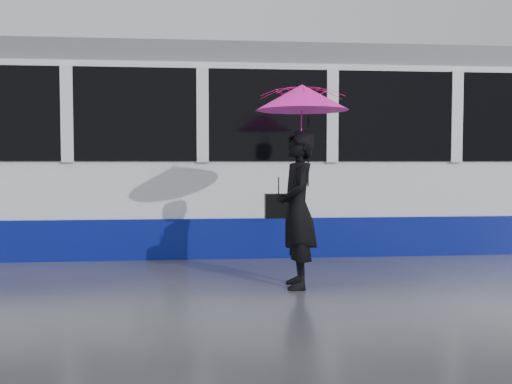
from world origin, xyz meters
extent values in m
plane|color=#2D2D32|center=(0.00, 0.00, 0.00)|extent=(90.00, 90.00, 0.00)
cube|color=#3F3D38|center=(0.00, 1.78, 0.01)|extent=(34.00, 0.07, 0.02)
cube|color=#3F3D38|center=(0.00, 3.22, 0.01)|extent=(34.00, 0.07, 0.02)
imported|color=black|center=(1.50, -0.83, 0.92)|extent=(0.45, 0.68, 1.85)
imported|color=#F6148E|center=(1.55, -0.83, 1.95)|extent=(1.02, 1.04, 0.92)
cone|color=#F6148E|center=(1.55, -0.83, 2.24)|extent=(1.10, 1.10, 0.30)
cylinder|color=black|center=(1.55, -0.83, 2.41)|extent=(0.01, 0.01, 0.07)
cylinder|color=black|center=(1.63, -0.81, 1.60)|extent=(0.02, 0.02, 0.81)
cube|color=black|center=(1.28, -0.81, 0.97)|extent=(0.33, 0.15, 0.29)
cylinder|color=black|center=(1.28, -0.81, 1.20)|extent=(0.01, 0.01, 0.18)
camera|label=1|loc=(0.39, -7.44, 1.48)|focal=40.00mm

